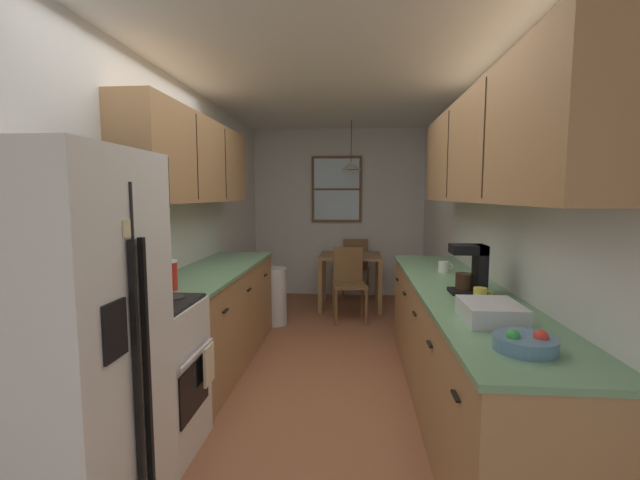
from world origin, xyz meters
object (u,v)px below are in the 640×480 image
Objects in this scene: refrigerator at (62,356)px; trash_bin at (274,296)px; mug_by_coffeemaker at (481,295)px; dining_chair_far at (355,265)px; mug_spare at (444,267)px; coffee_maker at (472,268)px; dish_rack at (491,312)px; microwave_over_range at (114,181)px; dining_chair_near at (349,280)px; fruit_bowl at (525,342)px; dining_table at (350,264)px; stove_range at (142,377)px; storage_canister at (170,275)px; table_serving_bowl at (350,253)px.

trash_bin is at bearing 85.33° from refrigerator.
refrigerator reaches higher than mug_by_coffeemaker.
dining_chair_far is at bearing 75.43° from refrigerator.
mug_spare is at bearing -75.01° from dining_chair_far.
dining_chair_far is 3.68m from coffee_maker.
mug_by_coffeemaker is 0.42m from dish_rack.
microwave_over_range is 3.35m from dining_chair_near.
dining_chair_near is at bearing 102.91° from fruit_bowl.
trash_bin is at bearing -136.25° from dining_table.
mug_spare is (-0.02, 0.78, -0.12)m from coffee_maker.
refrigerator is at bearing -154.06° from mug_by_coffeemaker.
mug_spare is (0.82, -1.59, 0.45)m from dining_chair_near.
storage_canister is at bearing 90.73° from stove_range.
dining_table is 1.27m from trash_bin.
coffee_maker is (2.14, 0.51, -0.56)m from microwave_over_range.
coffee_maker is at bearing 30.88° from refrigerator.
table_serving_bowl is at bearing 104.87° from mug_by_coffeemaker.
storage_canister is (-1.20, -3.03, 0.40)m from dining_table.
refrigerator is 14.31× the size of mug_spare.
table_serving_bowl is (-0.07, -0.67, 0.26)m from dining_chair_far.
stove_range is at bearing -112.36° from dining_chair_near.
storage_canister is (-0.01, 0.44, 0.53)m from stove_range.
mug_spare is at bearing 32.74° from stove_range.
refrigerator is 1.13m from storage_canister.
dining_chair_near is 0.58m from table_serving_bowl.
refrigerator is 2.34m from coffee_maker.
trash_bin is 5.63× the size of mug_spare.
mug_by_coffeemaker is 3.23m from table_serving_bowl.
dining_chair_far is 0.72m from table_serving_bowl.
mug_spare is (1.71, -1.32, 0.60)m from trash_bin.
dining_chair_near is (1.18, 2.88, 0.03)m from stove_range.
refrigerator is 3.35m from trash_bin.
microwave_over_range is 5.24× the size of mug_by_coffeemaker.
mug_spare is at bearing -62.74° from dining_chair_near.
trash_bin is at bearing 121.13° from dish_rack.
fruit_bowl is at bearing -79.09° from dining_table.
stove_range is at bearing -107.22° from dining_chair_far.
fruit_bowl is (0.71, -4.60, 0.44)m from dining_chair_far.
fruit_bowl is (-0.05, -0.82, -0.01)m from mug_by_coffeemaker.
stove_range is 4.25m from dining_chair_far.
dining_table is at bearing 105.70° from coffee_maker.
stove_range is 2.17m from coffee_maker.
dining_chair_near is at bearing 67.64° from stove_range.
dish_rack reaches higher than dining_table.
stove_range is 9.34× the size of mug_by_coffeemaker.
dining_table is (1.19, 3.47, 0.14)m from stove_range.
trash_bin is at bearing 117.97° from fruit_bowl.
fruit_bowl is at bearing -26.33° from storage_canister.
stove_range is 3.67m from dining_table.
stove_range reaches higher than fruit_bowl.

